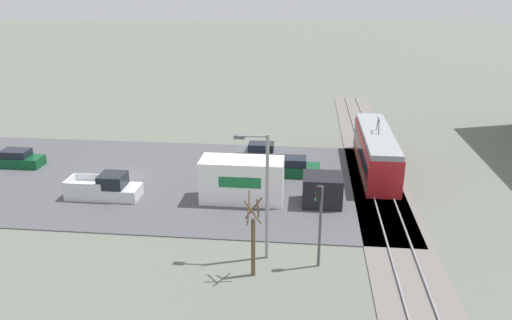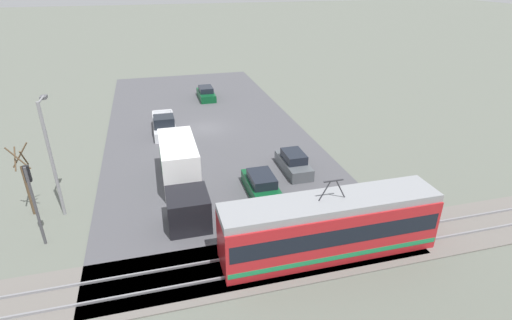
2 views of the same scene
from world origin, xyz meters
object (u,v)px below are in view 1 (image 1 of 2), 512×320
Objects in this scene: sedan_car_1 at (291,168)px; sedan_car_2 at (261,153)px; sedan_car_0 at (17,159)px; light_rail_tram at (376,152)px; pickup_truck at (105,188)px; street_lamp_near_crossing at (263,189)px; box_truck at (261,182)px; traffic_light_pole at (319,215)px; street_tree at (253,239)px.

sedan_car_1 is 1.10× the size of sedan_car_2.
sedan_car_0 is 1.02× the size of sedan_car_2.
light_rail_tram is 2.22× the size of pickup_truck.
sedan_car_0 is 0.58× the size of street_lamp_near_crossing.
light_rail_tram is at bearing 128.56° from box_truck.
sedan_car_1 is (-5.95, 13.72, -0.08)m from pickup_truck.
box_truck is at bearing -154.41° from traffic_light_pole.
sedan_car_2 is at bearing -174.28° from street_lamp_near_crossing.
street_tree is 2.94m from street_lamp_near_crossing.
street_tree is 0.65× the size of street_lamp_near_crossing.
street_lamp_near_crossing is at bearing 60.07° from pickup_truck.
pickup_truck reaches higher than sedan_car_0.
pickup_truck is 1.10× the size of street_tree.
light_rail_tram is 17.36m from street_lamp_near_crossing.
sedan_car_0 is 0.93× the size of sedan_car_1.
light_rail_tram is 16.51m from traffic_light_pole.
traffic_light_pole is 1.01× the size of street_tree.
street_tree reaches higher than sedan_car_0.
light_rail_tram reaches higher than pickup_truck.
traffic_light_pole is at bearing -164.28° from sedan_car_2.
light_rail_tram is 2.73× the size of sedan_car_0.
street_lamp_near_crossing is (-0.61, -3.18, 1.19)m from traffic_light_pole.
light_rail_tram is 22.25m from pickup_truck.
sedan_car_1 is (-5.40, 2.00, -0.84)m from box_truck.
street_tree is (9.69, 0.45, 0.69)m from box_truck.
sedan_car_2 reaches higher than sedan_car_0.
sedan_car_2 is at bearing 39.71° from sedan_car_1.
traffic_light_pole is at bearing 79.21° from street_lamp_near_crossing.
pickup_truck is 0.71× the size of street_lamp_near_crossing.
light_rail_tram is 11.64m from box_truck.
traffic_light_pole reaches higher than sedan_car_1.
sedan_car_1 is at bearing -75.39° from light_rail_tram.
traffic_light_pole is at bearing 110.22° from street_tree.
sedan_car_0 is at bearing -119.36° from street_lamp_near_crossing.
light_rail_tram is at bearing 161.98° from traffic_light_pole.
sedan_car_0 is 21.51m from sedan_car_2.
pickup_truck is 15.29m from street_tree.
sedan_car_0 is (-5.63, -10.30, -0.10)m from pickup_truck.
sedan_car_1 is 15.25m from street_tree.
box_truck is 2.07× the size of traffic_light_pole.
street_tree reaches higher than pickup_truck.
pickup_truck is 14.95m from sedan_car_1.
light_rail_tram is at bearing 93.99° from sedan_car_0.
traffic_light_pole is at bearing -171.70° from sedan_car_1.
box_truck is 11.75m from pickup_truck.
pickup_truck is at bearing 130.69° from sedan_car_2.
light_rail_tram reaches higher than sedan_car_1.
box_truck reaches higher than sedan_car_1.
pickup_truck reaches higher than sedan_car_1.
street_tree is (1.31, -3.56, -1.01)m from traffic_light_pole.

